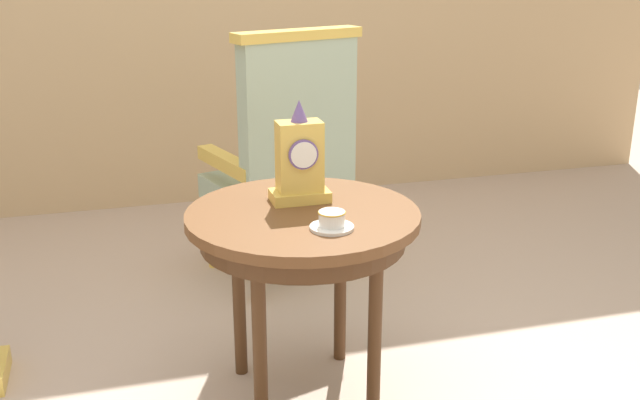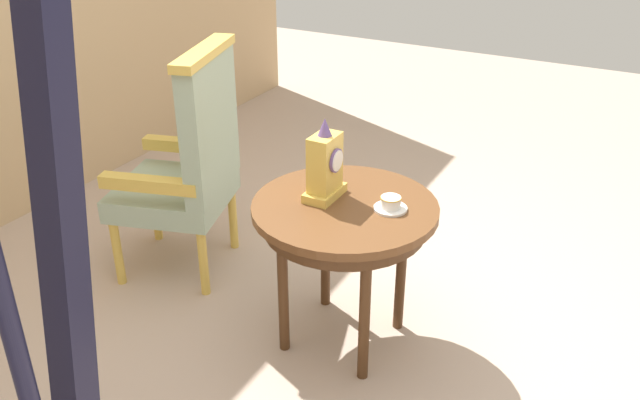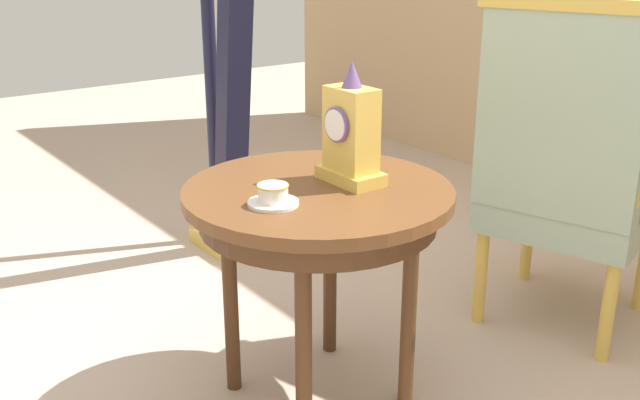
{
  "view_description": "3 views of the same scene",
  "coord_description": "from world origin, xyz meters",
  "px_view_note": "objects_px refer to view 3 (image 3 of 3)",
  "views": [
    {
      "loc": [
        -0.49,
        -2.11,
        1.45
      ],
      "look_at": [
        0.16,
        0.19,
        0.64
      ],
      "focal_mm": 41.96,
      "sensor_mm": 36.0,
      "label": 1
    },
    {
      "loc": [
        -2.03,
        -0.99,
        1.88
      ],
      "look_at": [
        -0.02,
        0.11,
        0.7
      ],
      "focal_mm": 37.4,
      "sensor_mm": 36.0,
      "label": 2
    },
    {
      "loc": [
        1.61,
        -1.11,
        1.31
      ],
      "look_at": [
        0.06,
        0.05,
        0.62
      ],
      "focal_mm": 41.88,
      "sensor_mm": 36.0,
      "label": 3
    }
  ],
  "objects_px": {
    "armchair": "(567,166)",
    "harp": "(227,78)",
    "side_table": "(318,213)",
    "teacup_left": "(273,196)",
    "mantel_clock": "(351,135)"
  },
  "relations": [
    {
      "from": "mantel_clock",
      "to": "teacup_left",
      "type": "bearing_deg",
      "value": -84.35
    },
    {
      "from": "side_table",
      "to": "harp",
      "type": "height_order",
      "value": "harp"
    },
    {
      "from": "teacup_left",
      "to": "harp",
      "type": "height_order",
      "value": "harp"
    },
    {
      "from": "armchair",
      "to": "teacup_left",
      "type": "bearing_deg",
      "value": -95.88
    },
    {
      "from": "mantel_clock",
      "to": "armchair",
      "type": "height_order",
      "value": "armchair"
    },
    {
      "from": "teacup_left",
      "to": "mantel_clock",
      "type": "height_order",
      "value": "mantel_clock"
    },
    {
      "from": "teacup_left",
      "to": "mantel_clock",
      "type": "bearing_deg",
      "value": 95.65
    },
    {
      "from": "side_table",
      "to": "mantel_clock",
      "type": "height_order",
      "value": "mantel_clock"
    },
    {
      "from": "armchair",
      "to": "harp",
      "type": "bearing_deg",
      "value": -156.92
    },
    {
      "from": "mantel_clock",
      "to": "armchair",
      "type": "relative_size",
      "value": 0.29
    },
    {
      "from": "side_table",
      "to": "harp",
      "type": "distance_m",
      "value": 1.19
    },
    {
      "from": "side_table",
      "to": "armchair",
      "type": "xyz_separation_m",
      "value": [
        0.15,
        0.91,
        0.01
      ]
    },
    {
      "from": "armchair",
      "to": "mantel_clock",
      "type": "bearing_deg",
      "value": -99.74
    },
    {
      "from": "side_table",
      "to": "teacup_left",
      "type": "xyz_separation_m",
      "value": [
        0.04,
        -0.18,
        0.1
      ]
    },
    {
      "from": "armchair",
      "to": "harp",
      "type": "relative_size",
      "value": 0.61
    }
  ]
}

